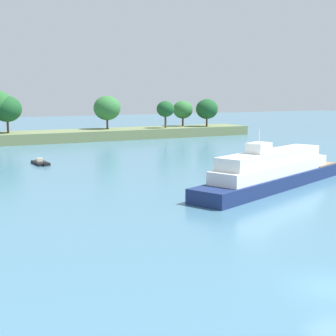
% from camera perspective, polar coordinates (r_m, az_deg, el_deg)
% --- Properties ---
extents(ground_plane, '(400.00, 400.00, 0.00)m').
position_cam_1_polar(ground_plane, '(28.44, 18.38, -12.99)').
color(ground_plane, teal).
extents(treeline_island, '(89.02, 11.03, 10.69)m').
position_cam_1_polar(treeline_island, '(108.85, -12.75, 4.75)').
color(treeline_island, '#66754C').
rests_on(treeline_island, ground).
extents(white_riverboat, '(25.16, 13.09, 6.56)m').
position_cam_1_polar(white_riverboat, '(55.30, 11.91, -0.42)').
color(white_riverboat, navy).
rests_on(white_riverboat, ground).
extents(fishing_skiff, '(1.82, 4.66, 0.90)m').
position_cam_1_polar(fishing_skiff, '(74.32, -14.39, 0.58)').
color(fishing_skiff, black).
rests_on(fishing_skiff, ground).
extents(small_motorboat, '(4.73, 4.20, 1.04)m').
position_cam_1_polar(small_motorboat, '(85.71, 9.92, 1.80)').
color(small_motorboat, maroon).
rests_on(small_motorboat, ground).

